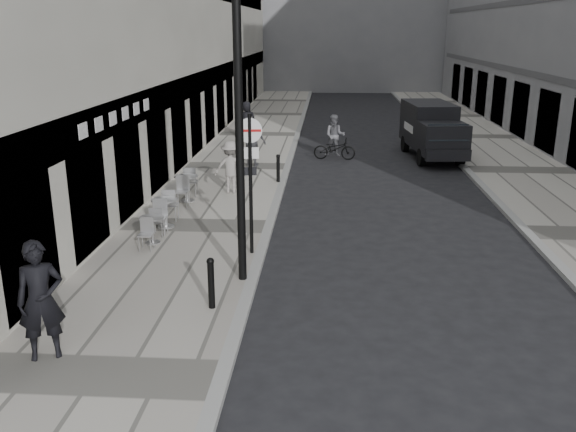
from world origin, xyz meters
The scene contains 15 objects.
sidewalk centered at (-2.00, 18.00, 0.06)m, with size 4.00×60.00×0.12m, color #ACA79B.
far_sidewalk centered at (9.00, 18.00, 0.06)m, with size 4.00×60.00×0.12m, color #ACA79B.
walking_man centered at (-2.99, 3.21, 1.13)m, with size 0.74×0.48×2.02m, color black.
sign_post centered at (-0.20, 8.29, 2.28)m, with size 0.58×0.13×3.36m.
lamppost centered at (-0.20, 6.68, 3.92)m, with size 0.31×0.31×6.84m.
bollard_near centered at (-0.60, 5.21, 0.60)m, with size 0.13×0.13×0.96m, color black.
bollard_far centered at (-0.15, 15.47, 0.58)m, with size 0.12×0.12×0.92m, color black.
panel_van centered at (5.98, 20.70, 1.28)m, with size 2.27×4.99×2.28m.
cyclist centered at (1.87, 20.01, 0.74)m, with size 1.81×0.76×1.90m.
pedestrian_a centered at (-1.36, 17.95, 1.06)m, with size 1.10×0.46×1.88m, color #4D4D51.
pedestrian_b centered at (-1.58, 13.89, 0.98)m, with size 1.11×0.64×1.71m, color gray.
pedestrian_c centered at (-2.36, 23.79, 1.06)m, with size 0.91×0.60×1.87m, color black.
cafe_table_near centered at (-2.80, 10.12, 0.59)m, with size 0.72×1.63×0.93m.
cafe_table_mid centered at (-2.80, 8.83, 0.52)m, with size 0.62×1.40×0.80m.
cafe_table_far centered at (-2.80, 12.74, 0.61)m, with size 0.75×1.69×0.96m.
Camera 1 is at (1.60, -5.50, 5.34)m, focal length 38.00 mm.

